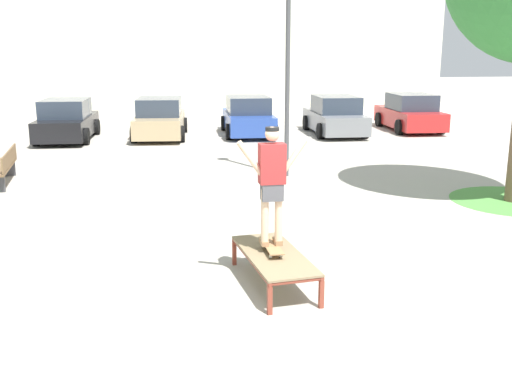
# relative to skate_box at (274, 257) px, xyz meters

# --- Properties ---
(ground_plane) EXTENTS (120.00, 120.00, 0.00)m
(ground_plane) POSITION_rel_skate_box_xyz_m (0.29, -0.89, -0.41)
(ground_plane) COLOR #B2AA9E
(skate_box) EXTENTS (0.97, 1.97, 0.46)m
(skate_box) POSITION_rel_skate_box_xyz_m (0.00, 0.00, 0.00)
(skate_box) COLOR brown
(skate_box) RESTS_ON ground
(skateboard) EXTENTS (0.21, 0.80, 0.09)m
(skateboard) POSITION_rel_skate_box_xyz_m (-0.01, 0.12, 0.12)
(skateboard) COLOR #9E754C
(skateboard) RESTS_ON skate_box
(skater) EXTENTS (1.00, 0.29, 1.69)m
(skater) POSITION_rel_skate_box_xyz_m (-0.01, 0.12, 1.12)
(skater) COLOR beige
(skater) RESTS_ON skateboard
(car_black) EXTENTS (2.09, 4.29, 1.50)m
(car_black) POSITION_rel_skate_box_xyz_m (-4.78, 14.80, 0.28)
(car_black) COLOR black
(car_black) RESTS_ON ground
(car_tan) EXTENTS (2.20, 4.34, 1.50)m
(car_tan) POSITION_rel_skate_box_xyz_m (-1.39, 14.87, 0.28)
(car_tan) COLOR tan
(car_tan) RESTS_ON ground
(car_blue) EXTENTS (2.07, 4.27, 1.50)m
(car_blue) POSITION_rel_skate_box_xyz_m (2.01, 15.04, 0.28)
(car_blue) COLOR #28479E
(car_blue) RESTS_ON ground
(car_grey) EXTENTS (2.07, 4.28, 1.50)m
(car_grey) POSITION_rel_skate_box_xyz_m (5.40, 14.63, 0.28)
(car_grey) COLOR slate
(car_grey) RESTS_ON ground
(car_red) EXTENTS (2.13, 4.30, 1.50)m
(car_red) POSITION_rel_skate_box_xyz_m (8.79, 15.23, 0.28)
(car_red) COLOR red
(car_red) RESTS_ON ground
(park_bench) EXTENTS (0.65, 2.43, 0.83)m
(park_bench) POSITION_rel_skate_box_xyz_m (-5.33, 7.52, 0.03)
(park_bench) COLOR brown
(park_bench) RESTS_ON ground
(light_post) EXTENTS (0.36, 0.36, 5.83)m
(light_post) POSITION_rel_skate_box_xyz_m (1.80, 7.22, 3.41)
(light_post) COLOR #4C4C51
(light_post) RESTS_ON ground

